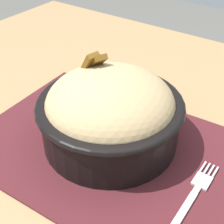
{
  "coord_description": "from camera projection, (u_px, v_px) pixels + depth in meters",
  "views": [
    {
      "loc": [
        0.21,
        -0.31,
        1.11
      ],
      "look_at": [
        -0.01,
        0.0,
        0.83
      ],
      "focal_mm": 51.95,
      "sensor_mm": 36.0,
      "label": 1
    }
  ],
  "objects": [
    {
      "name": "bowl",
      "position": [
        112.0,
        110.0,
        0.48
      ],
      "size": [
        0.26,
        0.26,
        0.13
      ],
      "color": "black",
      "rests_on": "placemat"
    },
    {
      "name": "fork",
      "position": [
        196.0,
        191.0,
        0.42
      ],
      "size": [
        0.02,
        0.13,
        0.0
      ],
      "color": "#BEBEBE",
      "rests_on": "placemat"
    },
    {
      "name": "table",
      "position": [
        115.0,
        176.0,
        0.55
      ],
      "size": [
        1.13,
        0.91,
        0.77
      ],
      "color": "#99754C",
      "rests_on": "ground_plane"
    },
    {
      "name": "placemat",
      "position": [
        126.0,
        156.0,
        0.48
      ],
      "size": [
        0.48,
        0.31,
        0.0
      ],
      "primitive_type": "cube",
      "rotation": [
        0.0,
        0.0,
        0.05
      ],
      "color": "#47191E",
      "rests_on": "table"
    }
  ]
}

